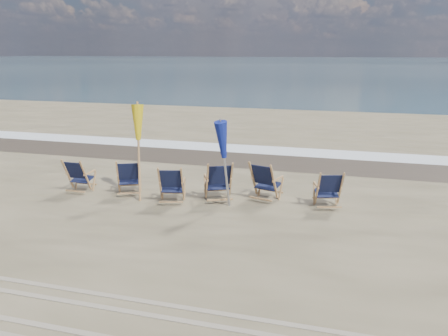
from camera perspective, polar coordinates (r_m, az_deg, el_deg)
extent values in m
plane|color=#354E58|center=(135.45, 14.63, 13.13)|extent=(400.00, 400.00, 0.00)
cube|color=silver|center=(16.30, 5.69, 2.35)|extent=(200.00, 1.40, 0.01)
cube|color=#42362A|center=(14.86, 4.70, 1.12)|extent=(200.00, 2.60, 0.00)
cylinder|color=#AF814E|center=(10.80, -11.08, 1.88)|extent=(0.06, 0.06, 2.33)
cone|color=gold|center=(10.66, -11.27, 5.49)|extent=(0.30, 0.30, 0.85)
cylinder|color=#A5A5AD|center=(10.00, 0.19, 0.38)|extent=(0.06, 0.06, 2.08)
cone|color=navy|center=(9.87, 0.19, 3.55)|extent=(0.30, 0.30, 0.85)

